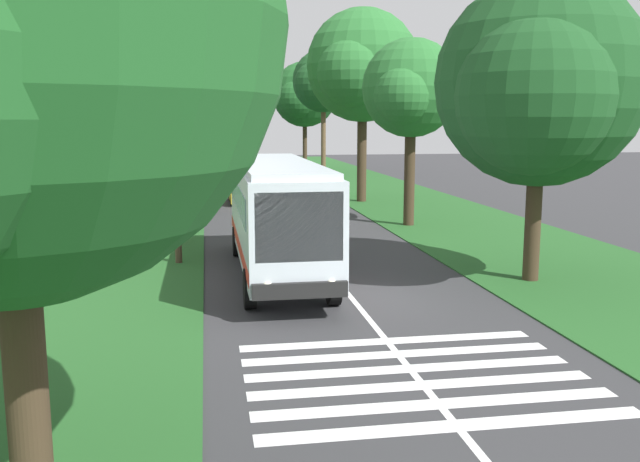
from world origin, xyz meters
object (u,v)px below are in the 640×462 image
roadside_tree_left_2 (168,72)px  roadside_tree_right_3 (533,89)px  roadside_tree_right_0 (303,96)px  trailing_car_1 (291,181)px  roadside_tree_left_3 (188,107)px  trailing_car_0 (244,192)px  utility_pole (175,153)px  roadside_tree_left_1 (174,89)px  coach_bus (277,210)px  roadside_tree_left_4 (153,68)px  roadside_tree_right_4 (360,69)px  roadside_tree_right_1 (409,91)px  trailing_minibus_0 (235,161)px  roadside_tree_right_2 (321,83)px

roadside_tree_left_2 → roadside_tree_right_3: (-20.32, -11.85, -1.73)m
roadside_tree_right_0 → roadside_tree_right_3: (-50.07, 0.01, -1.40)m
trailing_car_1 → roadside_tree_left_3: 21.39m
trailing_car_0 → roadside_tree_left_2: 8.42m
roadside_tree_left_3 → utility_pole: size_ratio=1.27×
roadside_tree_left_1 → coach_bus: bearing=-171.4°
roadside_tree_left_4 → utility_pole: size_ratio=1.34×
coach_bus → trailing_car_1: 27.86m
roadside_tree_right_4 → roadside_tree_right_1: bearing=-179.3°
roadside_tree_right_0 → trailing_minibus_0: bearing=144.3°
trailing_minibus_0 → trailing_car_0: bearing=179.3°
roadside_tree_right_2 → trailing_minibus_0: bearing=97.5°
roadside_tree_left_3 → roadside_tree_right_0: 11.60m
roadside_tree_left_2 → utility_pole: size_ratio=1.49×
roadside_tree_left_1 → utility_pole: bearing=-177.7°
roadside_tree_left_2 → roadside_tree_right_4: 11.41m
roadside_tree_right_0 → roadside_tree_right_4: bearing=178.9°
coach_bus → roadside_tree_left_3: size_ratio=1.18×
roadside_tree_right_0 → roadside_tree_left_3: bearing=96.1°
roadside_tree_left_3 → roadside_tree_left_4: size_ratio=0.95×
roadside_tree_left_1 → utility_pole: size_ratio=1.38×
trailing_car_0 → trailing_car_1: bearing=-27.0°
roadside_tree_left_4 → roadside_tree_right_1: (3.02, -11.44, -0.69)m
trailing_minibus_0 → roadside_tree_right_1: size_ratio=0.68×
roadside_tree_right_1 → roadside_tree_left_1: bearing=31.4°
roadside_tree_left_4 → roadside_tree_right_1: bearing=-75.2°
utility_pole → roadside_tree_left_3: bearing=0.7°
roadside_tree_right_2 → trailing_car_0: bearing=156.9°
trailing_car_0 → utility_pole: (-17.70, 3.30, 3.26)m
roadside_tree_right_3 → roadside_tree_right_1: bearing=2.0°
roadside_tree_left_4 → roadside_tree_right_1: size_ratio=1.14×
roadside_tree_right_3 → roadside_tree_right_4: roadside_tree_right_4 is taller
trailing_minibus_0 → roadside_tree_right_3: size_ratio=0.64×
roadside_tree_right_0 → roadside_tree_right_2: (-9.31, -0.30, 0.81)m
trailing_minibus_0 → roadside_tree_left_1: 11.60m
trailing_minibus_0 → roadside_tree_left_4: (-31.02, 4.44, 5.53)m
roadside_tree_right_2 → utility_pole: 38.23m
roadside_tree_left_3 → roadside_tree_right_4: roadside_tree_right_4 is taller
roadside_tree_left_4 → utility_pole: 5.37m
coach_bus → roadside_tree_right_3: (-2.10, -7.65, 3.84)m
trailing_minibus_0 → roadside_tree_right_2: (1.02, -7.72, 6.65)m
roadside_tree_left_3 → utility_pole: 44.43m
coach_bus → trailing_car_0: size_ratio=2.60×
roadside_tree_right_0 → roadside_tree_right_1: bearing=179.4°
trailing_car_0 → roadside_tree_right_2: (18.59, -7.94, 7.53)m
roadside_tree_left_1 → roadside_tree_right_1: bearing=-148.6°
trailing_car_0 → roadside_tree_right_2: 21.57m
coach_bus → utility_pole: bearing=54.1°
trailing_minibus_0 → utility_pole: size_ratio=0.80×
trailing_car_1 → roadside_tree_right_0: bearing=-10.6°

